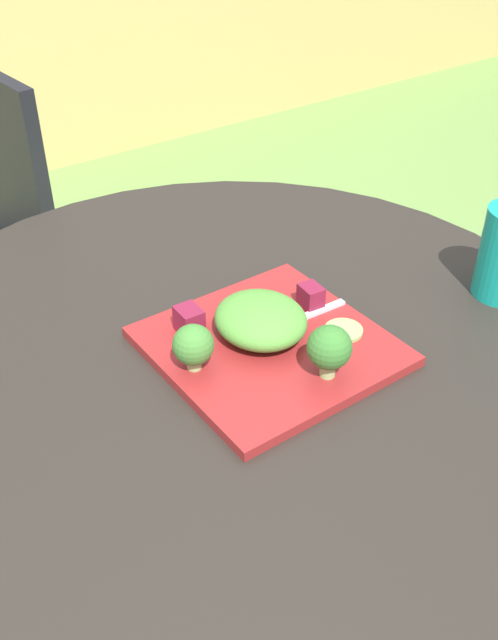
% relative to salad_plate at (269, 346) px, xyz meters
% --- Properties ---
extents(patio_table, '(0.99, 0.99, 0.75)m').
position_rel_salad_plate_xyz_m(patio_table, '(-0.03, 0.05, -0.25)').
color(patio_table, '#28231E').
rests_on(patio_table, ground_plane).
extents(salad_plate, '(0.28, 0.28, 0.01)m').
position_rel_salad_plate_xyz_m(salad_plate, '(0.00, 0.00, 0.00)').
color(salad_plate, maroon).
rests_on(salad_plate, patio_table).
extents(fork, '(0.15, 0.03, 0.00)m').
position_rel_salad_plate_xyz_m(fork, '(0.04, 0.02, 0.01)').
color(fork, silver).
rests_on(fork, salad_plate).
extents(lettuce_mound, '(0.12, 0.13, 0.05)m').
position_rel_salad_plate_xyz_m(lettuce_mound, '(-0.00, 0.02, 0.03)').
color(lettuce_mound, '#519338').
rests_on(lettuce_mound, salad_plate).
extents(broccoli_floret_0, '(0.05, 0.05, 0.06)m').
position_rel_salad_plate_xyz_m(broccoli_floret_0, '(-0.11, 0.01, 0.04)').
color(broccoli_floret_0, '#99B770').
rests_on(broccoli_floret_0, salad_plate).
extents(broccoli_floret_1, '(0.05, 0.05, 0.07)m').
position_rel_salad_plate_xyz_m(broccoli_floret_1, '(0.02, -0.09, 0.05)').
color(broccoli_floret_1, '#99B770').
rests_on(broccoli_floret_1, salad_plate).
extents(cucumber_slice_0, '(0.05, 0.05, 0.01)m').
position_rel_salad_plate_xyz_m(cucumber_slice_0, '(0.09, -0.04, 0.01)').
color(cucumber_slice_0, '#8EB766').
rests_on(cucumber_slice_0, salad_plate).
extents(beet_chunk_0, '(0.03, 0.04, 0.03)m').
position_rel_salad_plate_xyz_m(beet_chunk_0, '(0.09, 0.03, 0.02)').
color(beet_chunk_0, maroon).
rests_on(beet_chunk_0, salad_plate).
extents(beet_chunk_1, '(0.03, 0.04, 0.04)m').
position_rel_salad_plate_xyz_m(beet_chunk_1, '(-0.07, 0.08, 0.03)').
color(beet_chunk_1, maroon).
rests_on(beet_chunk_1, salad_plate).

